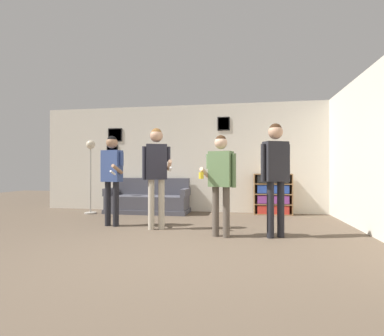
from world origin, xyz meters
The scene contains 12 objects.
ground_plane centered at (0.00, 0.00, 0.00)m, with size 20.00×20.00×0.00m, color brown.
wall_back centered at (-0.01, 3.91, 1.35)m, with size 8.47×0.08×2.70m.
wall_right centered at (3.06, 1.94, 1.35)m, with size 0.06×6.28×2.70m.
couch centered at (-1.27, 3.48, 0.28)m, with size 2.01×0.80×0.84m.
bookshelf centered at (1.72, 3.69, 0.48)m, with size 0.88×0.30×0.96m.
floor_lamp centered at (-2.59, 3.09, 1.27)m, with size 0.28×0.28×1.76m.
person_player_foreground_left centered at (-1.39, 1.67, 1.04)m, with size 0.49×0.52×1.69m.
person_player_foreground_center centered at (-0.48, 1.51, 1.12)m, with size 0.58×0.43×1.79m.
person_watcher_holding_cup centered at (0.69, 1.12, 0.97)m, with size 0.56×0.37×1.60m.
person_spectator_near_bookshelf centered at (1.53, 1.21, 1.10)m, with size 0.46×0.33×1.78m.
bottle_on_floor centered at (-1.97, 2.71, 0.11)m, with size 0.06×0.06×0.28m.
drinking_cup centered at (1.93, 3.69, 1.01)m, with size 0.08×0.08×0.09m.
Camera 1 is at (1.04, -3.59, 1.05)m, focal length 28.00 mm.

